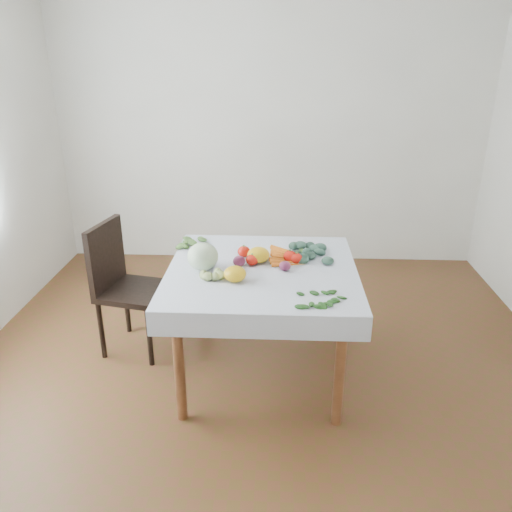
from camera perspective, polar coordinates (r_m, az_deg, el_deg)
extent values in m
plane|color=brown|center=(3.36, 0.64, -13.31)|extent=(4.00, 4.00, 0.00)
cube|color=white|center=(4.76, 1.64, 15.07)|extent=(4.00, 0.04, 2.70)
cube|color=brown|center=(2.99, 0.70, -1.88)|extent=(1.00, 1.00, 0.04)
cylinder|color=brown|center=(2.84, -8.78, -12.29)|extent=(0.06, 0.06, 0.71)
cylinder|color=brown|center=(2.81, 9.55, -12.75)|extent=(0.06, 0.06, 0.71)
cylinder|color=brown|center=(3.59, -6.13, -4.30)|extent=(0.06, 0.06, 0.71)
cylinder|color=brown|center=(3.56, 8.04, -4.58)|extent=(0.06, 0.06, 0.71)
cube|color=white|center=(2.98, 0.71, -1.48)|extent=(1.12, 1.12, 0.01)
cube|color=black|center=(3.50, -13.73, -3.93)|extent=(0.49, 0.49, 0.04)
cube|color=black|center=(3.49, -16.81, 0.08)|extent=(0.12, 0.41, 0.45)
cylinder|color=black|center=(3.56, -17.25, -8.11)|extent=(0.04, 0.04, 0.42)
cylinder|color=black|center=(3.40, -12.08, -9.07)|extent=(0.04, 0.04, 0.42)
cylinder|color=black|center=(3.82, -14.56, -5.57)|extent=(0.04, 0.04, 0.42)
cylinder|color=black|center=(3.68, -9.67, -6.33)|extent=(0.04, 0.04, 0.42)
ellipsoid|color=silver|center=(2.95, -6.10, -0.05)|extent=(0.19, 0.19, 0.16)
ellipsoid|color=red|center=(3.01, -0.43, -0.44)|extent=(0.09, 0.09, 0.07)
ellipsoid|color=red|center=(3.07, 3.90, -0.04)|extent=(0.11, 0.11, 0.07)
ellipsoid|color=red|center=(3.14, -1.39, 0.52)|extent=(0.10, 0.10, 0.07)
ellipsoid|color=red|center=(3.05, 4.64, -0.28)|extent=(0.10, 0.10, 0.07)
ellipsoid|color=gold|center=(3.05, 0.29, 0.13)|extent=(0.17, 0.17, 0.10)
ellipsoid|color=gold|center=(2.80, -2.41, -2.06)|extent=(0.15, 0.15, 0.09)
ellipsoid|color=#5D1A40|center=(3.00, -1.95, -0.59)|extent=(0.08, 0.08, 0.06)
ellipsoid|color=#5D1A40|center=(2.95, 3.33, -1.14)|extent=(0.09, 0.09, 0.06)
ellipsoid|color=#A5C06E|center=(2.83, -5.00, -2.28)|extent=(0.05, 0.05, 0.05)
ellipsoid|color=#A5C06E|center=(2.84, -5.59, -2.23)|extent=(0.05, 0.05, 0.05)
ellipsoid|color=#A5C06E|center=(2.81, -5.02, -2.50)|extent=(0.05, 0.05, 0.05)
ellipsoid|color=#A5C06E|center=(2.86, -4.78, -2.05)|extent=(0.05, 0.05, 0.05)
ellipsoid|color=#A5C06E|center=(2.82, -6.32, -2.42)|extent=(0.05, 0.05, 0.05)
ellipsoid|color=#A5C06E|center=(2.81, -3.88, -2.46)|extent=(0.05, 0.05, 0.05)
cone|color=orange|center=(3.22, 3.52, 0.68)|extent=(0.19, 0.13, 0.03)
cone|color=orange|center=(3.18, 3.53, 0.46)|extent=(0.20, 0.11, 0.03)
cone|color=orange|center=(3.15, 3.54, 0.23)|extent=(0.20, 0.10, 0.03)
cone|color=orange|center=(3.12, 3.54, 0.01)|extent=(0.21, 0.08, 0.03)
cone|color=orange|center=(3.09, 3.55, -0.23)|extent=(0.21, 0.06, 0.03)
cone|color=orange|center=(3.06, 3.55, -0.46)|extent=(0.21, 0.05, 0.03)
cone|color=orange|center=(3.03, 3.56, -0.71)|extent=(0.21, 0.03, 0.03)
cone|color=orange|center=(3.00, 3.57, -0.95)|extent=(0.21, 0.05, 0.03)
ellipsoid|color=#325240|center=(3.18, 6.07, 0.43)|extent=(0.07, 0.07, 0.04)
ellipsoid|color=#325240|center=(3.18, 5.11, 0.53)|extent=(0.07, 0.07, 0.04)
ellipsoid|color=#325240|center=(3.14, 5.91, 0.16)|extent=(0.07, 0.07, 0.04)
ellipsoid|color=#325240|center=(3.21, 6.09, 0.69)|extent=(0.07, 0.07, 0.04)
ellipsoid|color=#325240|center=(3.15, 4.50, 0.30)|extent=(0.07, 0.07, 0.04)
ellipsoid|color=#325240|center=(3.15, 7.03, 0.22)|extent=(0.07, 0.07, 0.04)
ellipsoid|color=#325240|center=(3.23, 4.90, 0.88)|extent=(0.07, 0.07, 0.04)
ellipsoid|color=#325240|center=(3.10, 5.17, -0.13)|extent=(0.07, 0.07, 0.04)
ellipsoid|color=#325240|center=(3.22, 7.36, 0.70)|extent=(0.07, 0.07, 0.04)
ellipsoid|color=#325240|center=(3.19, 3.43, 0.60)|extent=(0.07, 0.07, 0.04)
ellipsoid|color=#325240|center=(3.09, 7.20, -0.24)|extent=(0.07, 0.07, 0.04)
ellipsoid|color=#325240|center=(3.28, 5.87, 1.19)|extent=(0.07, 0.07, 0.04)
ellipsoid|color=#325240|center=(3.09, 3.48, -0.13)|extent=(0.07, 0.07, 0.04)
ellipsoid|color=#22581B|center=(2.63, 7.81, -4.92)|extent=(0.06, 0.03, 0.01)
ellipsoid|color=#22581B|center=(2.65, 7.12, -4.73)|extent=(0.06, 0.03, 0.01)
ellipsoid|color=#22581B|center=(2.61, 7.40, -5.12)|extent=(0.06, 0.03, 0.01)
ellipsoid|color=#22581B|center=(2.65, 7.97, -4.70)|extent=(0.06, 0.03, 0.01)
ellipsoid|color=#22581B|center=(2.63, 6.55, -4.86)|extent=(0.06, 0.03, 0.01)
ellipsoid|color=#22581B|center=(2.61, 8.20, -5.16)|extent=(0.06, 0.03, 0.01)
ellipsoid|color=#22581B|center=(2.67, 7.30, -4.46)|extent=(0.06, 0.03, 0.01)
ellipsoid|color=#22581B|center=(2.60, 6.69, -5.25)|extent=(0.06, 0.03, 0.01)
ellipsoid|color=#22581B|center=(2.65, 8.78, -4.82)|extent=(0.06, 0.03, 0.01)
ellipsoid|color=#22581B|center=(2.66, 6.15, -4.55)|extent=(0.06, 0.03, 0.01)
ellipsoid|color=#22581B|center=(2.58, 7.92, -5.51)|extent=(0.06, 0.03, 0.01)
ellipsoid|color=#22581B|center=(2.69, 8.18, -4.32)|extent=(0.06, 0.03, 0.01)
ellipsoid|color=#22581B|center=(2.61, 5.67, -5.09)|extent=(0.06, 0.03, 0.01)
ellipsoid|color=#22581B|center=(2.61, 9.33, -5.22)|extent=(0.06, 0.03, 0.01)
ellipsoid|color=#22581B|center=(2.70, 6.49, -4.14)|extent=(0.06, 0.03, 0.01)
ellipsoid|color=#22581B|center=(2.56, 6.81, -5.71)|extent=(0.06, 0.03, 0.01)
ellipsoid|color=#22581B|center=(2.68, 9.42, -4.48)|extent=(0.06, 0.03, 0.01)
ellipsoid|color=#22581B|center=(2.65, 4.98, -4.62)|extent=(0.06, 0.03, 0.01)
ellipsoid|color=#496F33|center=(3.36, -6.72, 1.49)|extent=(0.05, 0.05, 0.02)
ellipsoid|color=#496F33|center=(3.39, -7.11, 1.64)|extent=(0.05, 0.05, 0.02)
ellipsoid|color=#496F33|center=(3.34, -7.21, 1.35)|extent=(0.05, 0.05, 0.02)
ellipsoid|color=#496F33|center=(3.38, -6.27, 1.63)|extent=(0.05, 0.05, 0.02)
ellipsoid|color=#496F33|center=(3.38, -7.83, 1.58)|extent=(0.05, 0.05, 0.02)
ellipsoid|color=#496F33|center=(3.32, -6.43, 1.25)|extent=(0.05, 0.05, 0.02)
ellipsoid|color=#496F33|center=(3.42, -6.68, 1.88)|extent=(0.05, 0.05, 0.02)
ellipsoid|color=#496F33|center=(3.34, -8.13, 1.26)|extent=(0.05, 0.05, 0.02)
ellipsoid|color=#496F33|center=(3.35, -5.42, 1.49)|extent=(0.05, 0.05, 0.02)
ellipsoid|color=#496F33|center=(3.43, -8.03, 1.88)|extent=(0.05, 0.05, 0.02)
ellipsoid|color=#496F33|center=(3.28, -7.08, 0.95)|extent=(0.05, 0.05, 0.02)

